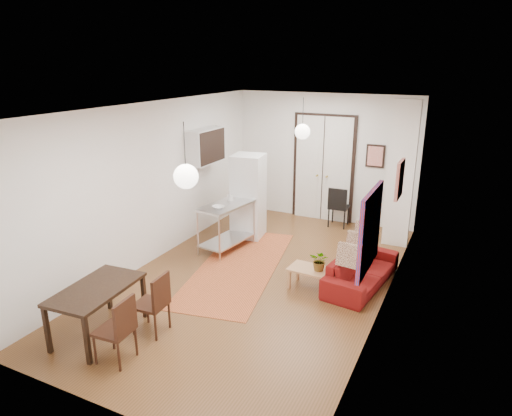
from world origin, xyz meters
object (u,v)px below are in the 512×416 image
at_px(black_side_chair, 340,202).
at_px(dining_chair_near, 154,296).
at_px(sofa, 362,270).
at_px(coffee_table, 314,272).
at_px(kitchen_counter, 227,220).
at_px(dining_chair_far, 118,321).
at_px(dining_table, 96,293).
at_px(fridge, 248,196).

bearing_deg(black_side_chair, dining_chair_near, 76.25).
relative_size(sofa, coffee_table, 2.17).
bearing_deg(kitchen_counter, sofa, 0.66).
distance_m(coffee_table, black_side_chair, 3.24).
height_order(dining_chair_far, black_side_chair, black_side_chair).
distance_m(coffee_table, dining_table, 3.34).
bearing_deg(fridge, kitchen_counter, -102.59).
xyz_separation_m(sofa, dining_chair_far, (-2.26, -3.26, 0.24)).
xyz_separation_m(sofa, coffee_table, (-0.67, -0.50, 0.05)).
xyz_separation_m(dining_chair_near, black_side_chair, (1.12, 5.25, 0.03)).
xyz_separation_m(dining_table, black_side_chair, (1.72, 5.68, -0.09)).
bearing_deg(sofa, dining_table, 144.27).
height_order(dining_table, dining_chair_near, dining_chair_near).
xyz_separation_m(coffee_table, dining_chair_near, (-1.60, -2.06, 0.19)).
xyz_separation_m(sofa, black_side_chair, (-1.14, 2.69, 0.27)).
relative_size(dining_chair_near, dining_chair_far, 1.00).
bearing_deg(dining_table, black_side_chair, 73.16).
relative_size(fridge, dining_chair_far, 2.01).
xyz_separation_m(sofa, dining_chair_near, (-2.26, -2.56, 0.24)).
relative_size(sofa, black_side_chair, 1.94).
relative_size(coffee_table, dining_chair_far, 0.94).
height_order(coffee_table, kitchen_counter, kitchen_counter).
bearing_deg(coffee_table, fridge, 140.48).
bearing_deg(coffee_table, kitchen_counter, 157.73).
height_order(dining_table, black_side_chair, black_side_chair).
relative_size(dining_chair_far, black_side_chair, 0.95).
bearing_deg(kitchen_counter, coffee_table, -14.27).
xyz_separation_m(kitchen_counter, black_side_chair, (1.62, 2.33, -0.07)).
xyz_separation_m(kitchen_counter, dining_table, (-0.10, -3.35, 0.02)).
height_order(fridge, dining_chair_near, fridge).
bearing_deg(dining_chair_near, dining_chair_far, -4.04).
distance_m(fridge, dining_table, 4.18).
relative_size(fridge, black_side_chair, 1.92).
bearing_deg(black_side_chair, sofa, 111.34).
height_order(kitchen_counter, dining_chair_far, kitchen_counter).
distance_m(kitchen_counter, dining_table, 3.35).
bearing_deg(fridge, dining_table, -100.32).
relative_size(fridge, dining_chair_near, 2.01).
relative_size(kitchen_counter, fridge, 0.73).
relative_size(dining_table, black_side_chair, 1.44).
xyz_separation_m(kitchen_counter, dining_chair_far, (0.50, -3.61, -0.10)).
bearing_deg(kitchen_counter, dining_table, -83.76).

